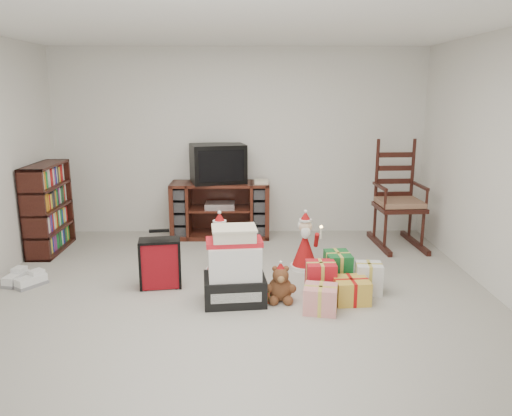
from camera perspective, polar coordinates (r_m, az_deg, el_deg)
The scene contains 13 objects.
room at distance 4.33m, azimuth -2.51°, elevation 4.12°, with size 5.01×5.01×2.51m.
tv_stand at distance 6.71m, azimuth -4.11°, elevation -0.20°, with size 1.31×0.47×0.74m.
bookshelf at distance 6.58m, azimuth -22.66°, elevation -0.18°, with size 0.29×0.88×1.08m.
rocking_chair at distance 6.60m, azimuth 15.87°, elevation -0.02°, with size 0.61×0.95×1.39m.
gift_pile at distance 4.66m, azimuth -2.48°, elevation -7.14°, with size 0.60×0.47×0.71m.
red_suitcase at distance 5.11m, azimuth -10.88°, elevation -6.20°, with size 0.41×0.25×0.59m.
stocking at distance 4.65m, azimuth -1.47°, elevation -7.22°, with size 0.29×0.12×0.62m, color #0C7318, non-canonical shape.
teddy_bear at distance 4.74m, azimuth 2.80°, elevation -8.86°, with size 0.23×0.20×0.34m.
santa_figurine at distance 5.55m, azimuth 5.60°, elevation -4.43°, with size 0.32×0.30×0.66m.
mrs_claus_figurine at distance 5.42m, azimuth -4.13°, elevation -4.78°, with size 0.33×0.31×0.68m.
sneaker_pair at distance 5.66m, azimuth -25.04°, elevation -7.46°, with size 0.43×0.33×0.11m.
gift_cluster at distance 4.90m, azimuth 9.56°, elevation -8.45°, with size 0.81×0.91×0.28m.
crt_television at distance 6.61m, azimuth -4.38°, elevation 5.10°, with size 0.79×0.65×0.51m.
Camera 1 is at (0.13, -4.27, 1.94)m, focal length 35.00 mm.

